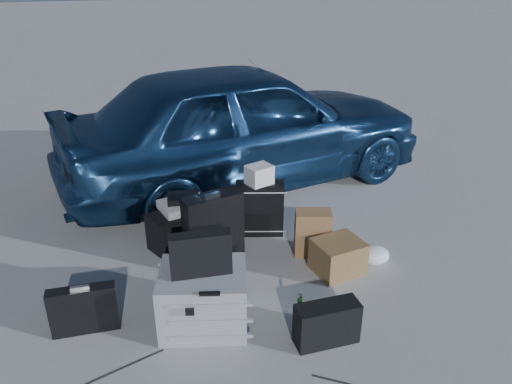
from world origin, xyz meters
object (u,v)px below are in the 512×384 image
Objects in this scene: pelican_case at (203,298)px; suitcase_left at (213,230)px; briefcase at (84,310)px; duffel_bag at (187,225)px; car at (245,124)px; cardboard_box at (338,256)px; green_bottle at (299,316)px; suitcase_right at (260,209)px.

pelican_case is 0.93× the size of suitcase_left.
briefcase reaches higher than duffel_bag.
pelican_case is 0.82m from suitcase_left.
car reaches higher than cardboard_box.
car is 12.54× the size of green_bottle.
briefcase is at bearing 129.71° from car.
pelican_case reaches higher than cardboard_box.
suitcase_right is at bearing 33.38° from briefcase.
suitcase_left is 1.17m from green_bottle.
pelican_case is (-0.98, -2.39, -0.50)m from car.
green_bottle is at bearing -132.90° from cardboard_box.
car reaches higher than suitcase_right.
green_bottle is (1.47, -0.49, -0.01)m from briefcase.
pelican_case is 0.88× the size of duffel_bag.
car is 2.63m from pelican_case.
cardboard_box is 1.15× the size of green_bottle.
suitcase_right is 0.77× the size of duffel_bag.
pelican_case is 1.59× the size of cardboard_box.
duffel_bag is at bearing 98.50° from suitcase_left.
car is 2.15m from cardboard_box.
pelican_case is 1.14× the size of suitcase_right.
pelican_case is at bearing -9.18° from briefcase.
suitcase_left reaches higher than duffel_bag.
pelican_case reaches higher than duffel_bag.
car is 10.92× the size of cardboard_box.
car is 1.34m from suitcase_right.
duffel_bag is at bearing 131.91° from car.
duffel_bag is at bearing 101.12° from pelican_case.
car is at bearing 52.89° from briefcase.
car is 2.79m from green_bottle.
cardboard_box is (2.08, 0.17, -0.04)m from briefcase.
car reaches higher than suitcase_left.
briefcase is 0.71× the size of suitcase_left.
car is at bearing 97.12° from cardboard_box.
suitcase_left is at bearing 144.69° from car.
car is 7.80× the size of suitcase_right.
suitcase_right reaches higher than green_bottle.
car is at bearing 82.53° from green_bottle.
car is at bearing 51.88° from suitcase_left.
green_bottle is at bearing -84.57° from suitcase_left.
suitcase_left reaches higher than cardboard_box.
car is 8.98× the size of briefcase.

